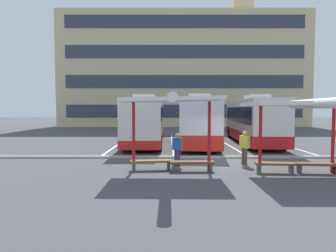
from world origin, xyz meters
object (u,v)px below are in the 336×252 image
object	(u,v)px
bench_2	(274,165)
waiting_passenger_0	(243,145)
bench_3	(317,165)
bench_0	(150,163)
waiting_passenger_1	(176,147)
waiting_shelter_1	(299,105)
bench_1	(191,164)
coach_bus_0	(145,121)
waiting_shelter_0	(171,101)
coach_bus_2	(251,121)
coach_bus_1	(198,121)

from	to	relation	value
bench_2	waiting_passenger_0	distance (m)	2.12
bench_3	bench_2	bearing A→B (deg)	176.72
bench_0	bench_3	distance (m)	7.17
waiting_passenger_0	waiting_passenger_1	size ratio (longest dim) A/B	1.05
waiting_shelter_1	waiting_passenger_0	bearing A→B (deg)	128.79
bench_0	waiting_passenger_0	distance (m)	4.74
waiting_passenger_0	bench_2	bearing A→B (deg)	-66.36
bench_0	waiting_passenger_1	xyz separation A→B (m)	(1.19, 0.97, 0.55)
waiting_passenger_1	bench_3	bearing A→B (deg)	-15.52
bench_1	waiting_passenger_1	bearing A→B (deg)	116.38
coach_bus_0	bench_2	distance (m)	12.70
coach_bus_0	waiting_shelter_1	world-z (taller)	coach_bus_0
waiting_shelter_1	bench_2	xyz separation A→B (m)	(-0.90, 0.28, -2.56)
waiting_shelter_0	bench_1	distance (m)	2.87
waiting_shelter_1	waiting_passenger_1	world-z (taller)	waiting_shelter_1
bench_1	waiting_passenger_0	distance (m)	3.18
coach_bus_0	coach_bus_2	bearing A→B (deg)	-0.89
coach_bus_2	bench_2	distance (m)	11.08
coach_bus_0	coach_bus_1	world-z (taller)	coach_bus_1
coach_bus_0	waiting_passenger_1	xyz separation A→B (m)	(2.21, -9.35, -0.92)
bench_3	bench_0	bearing A→B (deg)	174.52
coach_bus_2	bench_2	world-z (taller)	coach_bus_2
coach_bus_0	bench_2	size ratio (longest dim) A/B	7.24
waiting_shelter_1	waiting_passenger_1	bearing A→B (deg)	160.12
waiting_shelter_1	waiting_passenger_0	size ratio (longest dim) A/B	3.13
waiting_shelter_0	coach_bus_2	bearing A→B (deg)	57.97
bench_3	waiting_shelter_0	bearing A→B (deg)	177.36
coach_bus_0	bench_3	size ratio (longest dim) A/B	6.46
coach_bus_1	bench_3	distance (m)	11.42
bench_0	bench_2	distance (m)	5.36
coach_bus_1	coach_bus_2	world-z (taller)	coach_bus_1
waiting_shelter_0	bench_0	size ratio (longest dim) A/B	2.35
waiting_shelter_1	bench_3	xyz separation A→B (m)	(0.90, 0.17, -2.56)
coach_bus_2	waiting_passenger_1	world-z (taller)	coach_bus_2
bench_1	waiting_passenger_0	xyz separation A→B (m)	(2.72, 1.53, 0.61)
bench_3	coach_bus_0	bearing A→B (deg)	126.53
bench_2	coach_bus_0	bearing A→B (deg)	120.22
coach_bus_2	waiting_passenger_1	distance (m)	11.22
coach_bus_1	waiting_passenger_0	bearing A→B (deg)	-81.25
waiting_shelter_1	waiting_passenger_0	world-z (taller)	waiting_shelter_1
coach_bus_0	waiting_passenger_1	world-z (taller)	coach_bus_0
bench_2	bench_3	distance (m)	1.80
coach_bus_1	bench_3	bearing A→B (deg)	-69.62
bench_0	bench_3	bearing A→B (deg)	-5.48
bench_0	coach_bus_2	bearing A→B (deg)	53.56
coach_bus_2	waiting_shelter_1	distance (m)	11.17
waiting_shelter_1	bench_2	world-z (taller)	waiting_shelter_1
bench_0	bench_1	xyz separation A→B (m)	(1.80, -0.26, 0.00)
coach_bus_2	waiting_passenger_1	size ratio (longest dim) A/B	7.29
bench_0	bench_3	xyz separation A→B (m)	(7.13, -0.68, -0.00)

